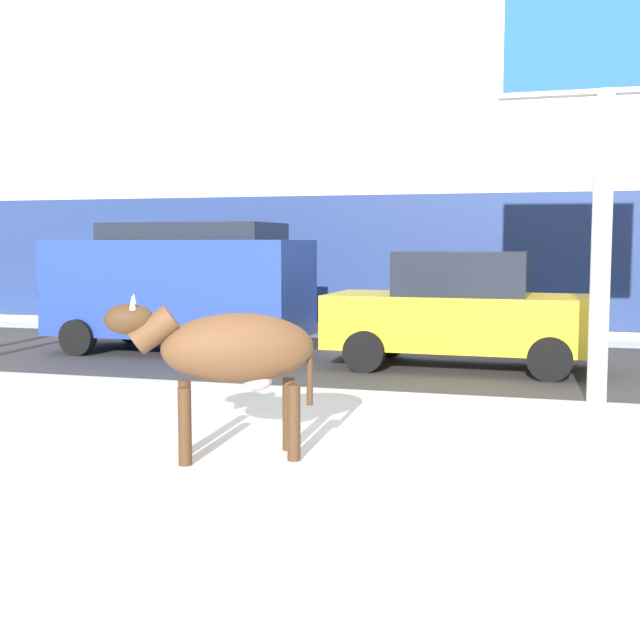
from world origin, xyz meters
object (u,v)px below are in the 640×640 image
at_px(cow_brown, 230,351).
at_px(pedestrian_near_billboard, 276,294).
at_px(car_blue_van, 180,284).
at_px(billboard, 608,45).
at_px(car_yellow_sedan, 463,311).

bearing_deg(cow_brown, pedestrian_near_billboard, 106.64).
distance_m(car_blue_van, pedestrian_near_billboard, 3.15).
height_order(billboard, car_yellow_sedan, billboard).
xyz_separation_m(cow_brown, car_blue_van, (-3.63, 6.55, 0.25)).
bearing_deg(billboard, car_yellow_sedan, 128.14).
bearing_deg(billboard, cow_brown, -133.07).
distance_m(cow_brown, car_yellow_sedan, 6.22).
bearing_deg(car_blue_van, cow_brown, -60.99).
bearing_deg(cow_brown, car_yellow_sedan, 76.46).
bearing_deg(car_yellow_sedan, car_blue_van, 174.33).
distance_m(cow_brown, pedestrian_near_billboard, 10.00).
height_order(cow_brown, pedestrian_near_billboard, pedestrian_near_billboard).
relative_size(billboard, pedestrian_near_billboard, 3.21).
bearing_deg(car_blue_van, car_yellow_sedan, -5.67).
distance_m(billboard, pedestrian_near_billboard, 9.29).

